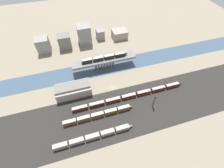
# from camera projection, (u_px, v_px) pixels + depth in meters

# --- Properties ---
(ground_plane) EXTENTS (400.00, 400.00, 0.00)m
(ground_plane) POSITION_uv_depth(u_px,v_px,m) (112.00, 88.00, 126.25)
(ground_plane) COLOR gray
(railbed_yard) EXTENTS (280.00, 42.00, 0.01)m
(railbed_yard) POSITION_uv_depth(u_px,v_px,m) (121.00, 112.00, 111.61)
(railbed_yard) COLOR #282623
(railbed_yard) RESTS_ON ground
(river_water) EXTENTS (320.00, 19.40, 0.01)m
(river_water) POSITION_uv_depth(u_px,v_px,m) (105.00, 67.00, 141.72)
(river_water) COLOR #3D5166
(river_water) RESTS_ON ground
(bridge) EXTENTS (58.13, 8.87, 10.09)m
(bridge) POSITION_uv_depth(u_px,v_px,m) (104.00, 61.00, 135.42)
(bridge) COLOR slate
(bridge) RESTS_ON ground
(train_on_bridge) EXTENTS (42.57, 2.82, 3.67)m
(train_on_bridge) POSITION_uv_depth(u_px,v_px,m) (105.00, 58.00, 132.69)
(train_on_bridge) COLOR black
(train_on_bridge) RESTS_ON bridge
(train_yard_near) EXTENTS (53.69, 3.09, 3.84)m
(train_yard_near) POSITION_uv_depth(u_px,v_px,m) (94.00, 136.00, 98.07)
(train_yard_near) COLOR gray
(train_yard_near) RESTS_ON ground
(train_yard_mid) EXTENTS (52.20, 2.67, 4.14)m
(train_yard_mid) POSITION_uv_depth(u_px,v_px,m) (99.00, 115.00, 107.83)
(train_yard_mid) COLOR brown
(train_yard_mid) RESTS_ON ground
(train_yard_far) EXTENTS (93.50, 2.69, 3.60)m
(train_yard_far) POSITION_uv_depth(u_px,v_px,m) (130.00, 96.00, 118.74)
(train_yard_far) COLOR #5B1E19
(train_yard_far) RESTS_ON ground
(warehouse_building) EXTENTS (27.61, 12.97, 9.68)m
(warehouse_building) POSITION_uv_depth(u_px,v_px,m) (73.00, 90.00, 119.16)
(warehouse_building) COLOR #9E998E
(warehouse_building) RESTS_ON ground
(signal_tower) EXTENTS (1.03, 1.03, 12.17)m
(signal_tower) POSITION_uv_depth(u_px,v_px,m) (154.00, 102.00, 110.34)
(signal_tower) COLOR #4C4C51
(signal_tower) RESTS_ON ground
(city_block_far_left) EXTENTS (12.58, 11.29, 15.07)m
(city_block_far_left) POSITION_uv_depth(u_px,v_px,m) (43.00, 45.00, 151.47)
(city_block_far_left) COLOR gray
(city_block_far_left) RESTS_ON ground
(city_block_left) EXTENTS (12.33, 11.47, 14.72)m
(city_block_left) POSITION_uv_depth(u_px,v_px,m) (65.00, 42.00, 155.70)
(city_block_left) COLOR slate
(city_block_left) RESTS_ON ground
(city_block_center) EXTENTS (13.35, 14.63, 20.37)m
(city_block_center) POSITION_uv_depth(u_px,v_px,m) (84.00, 34.00, 159.32)
(city_block_center) COLOR gray
(city_block_center) RESTS_ON ground
(city_block_right) EXTENTS (8.31, 9.50, 10.46)m
(city_block_right) POSITION_uv_depth(u_px,v_px,m) (100.00, 34.00, 168.19)
(city_block_right) COLOR gray
(city_block_right) RESTS_ON ground
(city_block_far_right) EXTENTS (16.15, 13.50, 9.02)m
(city_block_far_right) POSITION_uv_depth(u_px,v_px,m) (119.00, 34.00, 169.83)
(city_block_far_right) COLOR gray
(city_block_far_right) RESTS_ON ground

